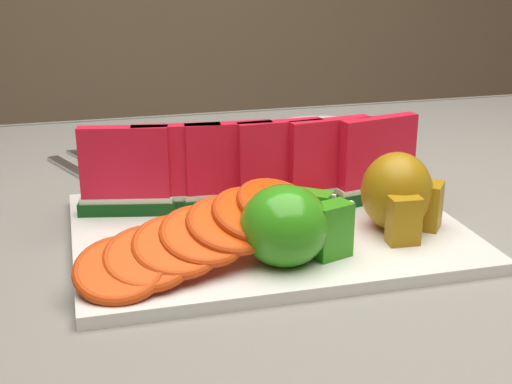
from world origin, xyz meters
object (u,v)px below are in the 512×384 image
(pear_cluster, at_px, (399,194))
(side_plate, at_px, (324,132))
(fork, at_px, (78,170))
(apple_cluster, at_px, (291,226))
(platter, at_px, (267,230))

(pear_cluster, height_order, side_plate, pear_cluster)
(pear_cluster, distance_m, fork, 0.45)
(apple_cluster, distance_m, pear_cluster, 0.13)
(apple_cluster, relative_size, fork, 0.60)
(platter, height_order, pear_cluster, pear_cluster)
(platter, relative_size, side_plate, 1.76)
(pear_cluster, bearing_deg, apple_cluster, -162.58)
(pear_cluster, bearing_deg, platter, 161.32)
(platter, xyz_separation_m, pear_cluster, (0.13, -0.04, 0.04))
(fork, bearing_deg, platter, -55.63)
(side_plate, bearing_deg, apple_cluster, -113.68)
(pear_cluster, xyz_separation_m, side_plate, (0.07, 0.42, -0.05))
(side_plate, bearing_deg, pear_cluster, -99.73)
(platter, xyz_separation_m, side_plate, (0.20, 0.37, -0.00))
(fork, bearing_deg, side_plate, 14.16)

